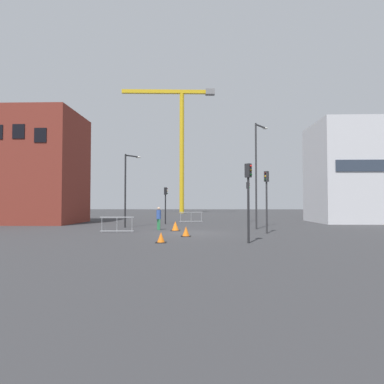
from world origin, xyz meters
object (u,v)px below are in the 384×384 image
object	(u,v)px
streetlamp_short	(127,184)
traffic_cone_by_barrier	(186,232)
traffic_cone_on_verge	(175,226)
traffic_light_verge	(248,195)
pedestrian_walking	(159,217)
construction_crane	(180,131)
traffic_light_far	(248,190)
traffic_light_crosswalk	(266,192)
traffic_light_median	(166,199)
traffic_cone_orange	(161,238)
streetlamp_tall	(257,167)

from	to	relation	value
streetlamp_short	traffic_cone_by_barrier	distance (m)	9.39
traffic_cone_by_barrier	traffic_cone_on_verge	size ratio (longest dim) A/B	0.86
traffic_light_verge	pedestrian_walking	size ratio (longest dim) A/B	2.47
construction_crane	traffic_cone_by_barrier	distance (m)	46.81
traffic_light_far	traffic_cone_by_barrier	bearing A→B (deg)	136.49
construction_crane	traffic_light_crosswalk	bearing A→B (deg)	-78.32
traffic_light_crosswalk	traffic_light_far	size ratio (longest dim) A/B	1.03
traffic_light_median	traffic_cone_by_barrier	size ratio (longest dim) A/B	5.87
traffic_light_median	traffic_cone_on_verge	size ratio (longest dim) A/B	5.05
traffic_cone_by_barrier	traffic_cone_orange	world-z (taller)	traffic_cone_by_barrier
traffic_light_far	traffic_cone_by_barrier	distance (m)	5.19
traffic_light_crosswalk	traffic_light_median	size ratio (longest dim) A/B	1.18
construction_crane	pedestrian_walking	size ratio (longest dim) A/B	14.39
construction_crane	traffic_cone_orange	xyz separation A→B (m)	(2.23, -46.94, -16.09)
traffic_light_crosswalk	traffic_light_far	bearing A→B (deg)	-110.63
streetlamp_tall	streetlamp_short	xyz separation A→B (m)	(-10.54, 1.29, -1.17)
traffic_light_crosswalk	pedestrian_walking	world-z (taller)	traffic_light_crosswalk
traffic_light_verge	traffic_cone_on_verge	xyz separation A→B (m)	(-6.86, -10.93, -2.50)
traffic_light_median	traffic_cone_by_barrier	xyz separation A→B (m)	(2.51, -11.38, -2.11)
traffic_light_verge	traffic_cone_orange	world-z (taller)	traffic_light_verge
traffic_light_crosswalk	traffic_cone_on_verge	world-z (taller)	traffic_light_crosswalk
traffic_light_crosswalk	traffic_cone_orange	xyz separation A→B (m)	(-6.41, -5.15, -2.53)
streetlamp_short	traffic_light_crosswalk	bearing A→B (deg)	-25.44
construction_crane	pedestrian_walking	xyz separation A→B (m)	(1.08, -39.21, -15.34)
construction_crane	streetlamp_short	world-z (taller)	construction_crane
traffic_light_verge	pedestrian_walking	world-z (taller)	traffic_light_verge
construction_crane	traffic_light_median	bearing A→B (deg)	-88.51
traffic_light_median	traffic_cone_orange	distance (m)	14.70
construction_crane	streetlamp_tall	distance (m)	40.73
traffic_cone_on_verge	traffic_cone_by_barrier	bearing A→B (deg)	-76.36
construction_crane	traffic_cone_on_verge	size ratio (longest dim) A/B	35.42
streetlamp_tall	traffic_light_median	distance (m)	9.95
traffic_light_crosswalk	traffic_cone_orange	size ratio (longest dim) A/B	7.72
streetlamp_tall	traffic_light_crosswalk	xyz separation A→B (m)	(-0.04, -3.70, -2.04)
traffic_cone_on_verge	streetlamp_tall	bearing A→B (deg)	15.76
traffic_cone_orange	traffic_cone_by_barrier	bearing A→B (deg)	69.96
traffic_light_crosswalk	traffic_cone_orange	world-z (taller)	traffic_light_crosswalk
streetlamp_short	pedestrian_walking	world-z (taller)	streetlamp_short
traffic_light_far	traffic_cone_on_verge	xyz separation A→B (m)	(-4.29, 7.13, -2.38)
traffic_cone_by_barrier	traffic_cone_on_verge	distance (m)	4.09
traffic_light_crosswalk	construction_crane	bearing A→B (deg)	101.68
streetlamp_tall	traffic_cone_on_verge	xyz separation A→B (m)	(-6.29, -1.78, -4.49)
traffic_cone_by_barrier	traffic_light_far	bearing A→B (deg)	-43.51
traffic_light_verge	traffic_light_far	bearing A→B (deg)	-98.12
traffic_light_far	pedestrian_walking	distance (m)	9.74
traffic_cone_on_verge	traffic_cone_orange	distance (m)	7.08
traffic_light_median	pedestrian_walking	size ratio (longest dim) A/B	2.05
traffic_light_verge	traffic_cone_by_barrier	xyz separation A→B (m)	(-5.90, -14.90, -2.55)
construction_crane	traffic_light_verge	bearing A→B (deg)	-72.26
traffic_light_median	pedestrian_walking	world-z (taller)	traffic_light_median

